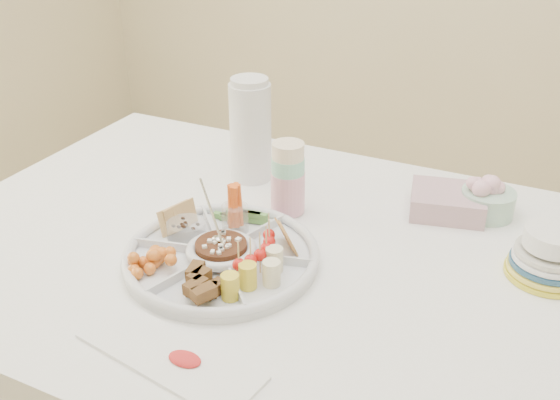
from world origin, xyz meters
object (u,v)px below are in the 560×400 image
at_px(party_tray, 221,253).
at_px(thermos, 251,129).
at_px(dining_table, 281,384).
at_px(plate_stack, 550,254).

distance_m(party_tray, thermos, 0.40).
relative_size(dining_table, plate_stack, 9.92).
bearing_deg(thermos, dining_table, -51.77).
bearing_deg(dining_table, plate_stack, 14.84).
height_order(dining_table, thermos, thermos).
relative_size(party_tray, thermos, 1.45).
xyz_separation_m(dining_table, plate_stack, (0.50, 0.13, 0.43)).
distance_m(dining_table, thermos, 0.61).
xyz_separation_m(thermos, plate_stack, (0.71, -0.13, -0.08)).
height_order(party_tray, thermos, thermos).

